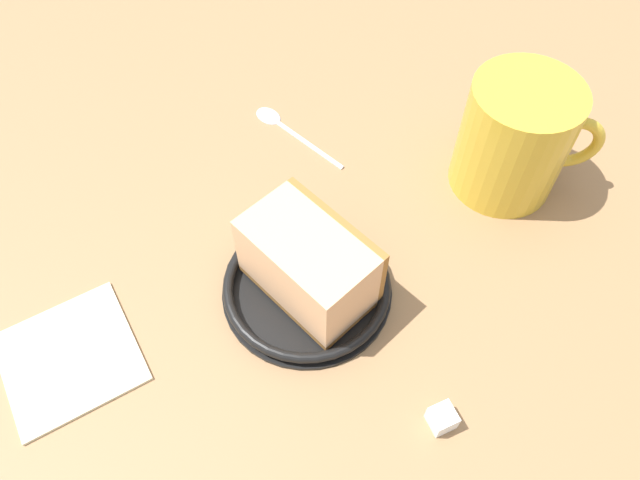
{
  "coord_description": "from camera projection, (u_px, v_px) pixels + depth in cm",
  "views": [
    {
      "loc": [
        -10.38,
        -29.64,
        43.83
      ],
      "look_at": [
        -1.45,
        -3.18,
        3.0
      ],
      "focal_mm": 33.62,
      "sensor_mm": 36.0,
      "label": 1
    }
  ],
  "objects": [
    {
      "name": "teaspoon",
      "position": [
        281.0,
        123.0,
        0.61
      ],
      "size": [
        6.67,
        11.07,
        0.8
      ],
      "color": "silver",
      "rests_on": "ground_plane"
    },
    {
      "name": "small_plate",
      "position": [
        307.0,
        286.0,
        0.5
      ],
      "size": [
        14.16,
        14.16,
        1.53
      ],
      "color": "black",
      "rests_on": "ground_plane"
    },
    {
      "name": "cake_slice",
      "position": [
        309.0,
        263.0,
        0.47
      ],
      "size": [
        10.26,
        12.16,
        6.77
      ],
      "color": "#9E662D",
      "rests_on": "small_plate"
    },
    {
      "name": "tea_mug",
      "position": [
        517.0,
        140.0,
        0.52
      ],
      "size": [
        12.11,
        9.55,
        10.92
      ],
      "color": "gold",
      "rests_on": "ground_plane"
    },
    {
      "name": "folded_napkin",
      "position": [
        69.0,
        357.0,
        0.47
      ],
      "size": [
        11.69,
        11.63,
        0.6
      ],
      "primitive_type": "cube",
      "rotation": [
        0.0,
        0.0,
        0.21
      ],
      "color": "beige",
      "rests_on": "ground_plane"
    },
    {
      "name": "ground_plane",
      "position": [
        324.0,
        237.0,
        0.55
      ],
      "size": [
        113.81,
        113.81,
        3.19
      ],
      "primitive_type": "cube",
      "color": "#936D47"
    },
    {
      "name": "sugar_cube",
      "position": [
        442.0,
        418.0,
        0.43
      ],
      "size": [
        1.93,
        1.93,
        1.77
      ],
      "primitive_type": "cube",
      "rotation": [
        0.0,
        0.0,
        0.09
      ],
      "color": "white",
      "rests_on": "ground_plane"
    }
  ]
}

